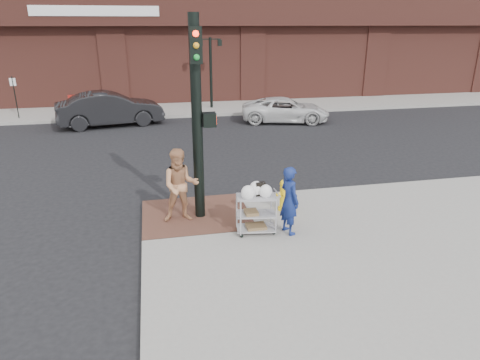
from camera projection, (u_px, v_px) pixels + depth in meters
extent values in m
plane|color=black|center=(224.00, 233.00, 10.67)|extent=(220.00, 220.00, 0.00)
cube|color=gray|center=(293.00, 75.00, 42.43)|extent=(65.00, 36.00, 0.15)
cube|color=#4C2D23|center=(196.00, 214.00, 11.32)|extent=(2.80, 2.40, 0.01)
cylinder|color=black|center=(211.00, 73.00, 25.00)|extent=(0.16, 0.16, 4.00)
cube|color=black|center=(210.00, 39.00, 24.35)|extent=(1.20, 0.06, 0.06)
cube|color=black|center=(201.00, 43.00, 24.31)|extent=(0.22, 0.22, 0.35)
cube|color=black|center=(220.00, 43.00, 24.52)|extent=(0.22, 0.22, 0.35)
cylinder|color=black|center=(15.00, 97.00, 22.38)|extent=(0.05, 0.05, 2.20)
cylinder|color=black|center=(197.00, 122.00, 10.39)|extent=(0.26, 0.26, 5.00)
cube|color=black|center=(209.00, 120.00, 10.43)|extent=(0.32, 0.28, 0.34)
cube|color=#FF260C|center=(216.00, 119.00, 10.46)|extent=(0.02, 0.18, 0.22)
cube|color=black|center=(196.00, 45.00, 9.51)|extent=(0.28, 0.18, 0.80)
imported|color=navy|center=(289.00, 200.00, 10.08)|extent=(0.56, 0.70, 1.67)
imported|color=tan|center=(181.00, 186.00, 10.68)|extent=(0.94, 0.75, 1.90)
imported|color=black|center=(110.00, 109.00, 21.51)|extent=(5.43, 2.74, 1.71)
imported|color=silver|center=(285.00, 110.00, 22.41)|extent=(4.92, 3.14, 1.26)
cube|color=#98979C|center=(256.00, 197.00, 10.04)|extent=(0.98, 0.64, 0.03)
cube|color=#98979C|center=(256.00, 214.00, 10.19)|extent=(0.98, 0.64, 0.03)
cube|color=#98979C|center=(256.00, 228.00, 10.32)|extent=(0.98, 0.64, 0.03)
cube|color=black|center=(260.00, 189.00, 10.05)|extent=(0.22, 0.14, 0.33)
cube|color=brown|center=(251.00, 212.00, 10.15)|extent=(0.31, 0.35, 0.08)
cube|color=brown|center=(256.00, 226.00, 10.30)|extent=(0.47, 0.37, 0.07)
cylinder|color=yellow|center=(283.00, 208.00, 11.59)|extent=(0.29, 0.29, 0.08)
cylinder|color=yellow|center=(284.00, 196.00, 11.46)|extent=(0.21, 0.21, 0.64)
sphere|color=yellow|center=(284.00, 184.00, 11.34)|extent=(0.23, 0.23, 0.23)
cylinder|color=yellow|center=(284.00, 194.00, 11.44)|extent=(0.41, 0.09, 0.09)
cube|color=#A21912|center=(73.00, 105.00, 23.61)|extent=(0.51, 0.48, 1.04)
cube|color=#1C41B8|center=(78.00, 107.00, 23.37)|extent=(0.44, 0.41, 0.93)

